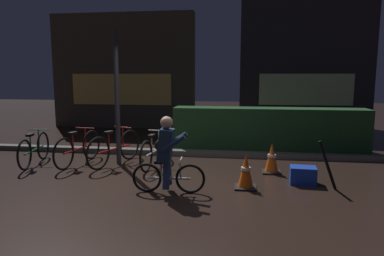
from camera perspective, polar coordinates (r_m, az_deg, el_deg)
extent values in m
plane|color=black|center=(6.25, -2.63, -8.96)|extent=(40.00, 40.00, 0.00)
cube|color=#56544F|center=(8.33, 0.20, -4.08)|extent=(12.00, 0.24, 0.12)
cube|color=#214723|center=(9.08, 12.33, -0.17)|extent=(4.80, 0.70, 1.08)
cube|color=#42382D|center=(13.08, -11.14, 9.06)|extent=(5.20, 0.50, 4.08)
cube|color=#E5B751|center=(12.84, -11.45, 6.20)|extent=(3.64, 0.04, 1.10)
cube|color=#262328|center=(13.26, 18.05, 10.94)|extent=(4.59, 0.50, 5.07)
cube|color=#BFCC8C|center=(12.98, 18.03, 5.98)|extent=(3.22, 0.04, 1.10)
cylinder|color=#2D2D33|center=(7.54, -12.12, 4.74)|extent=(0.10, 0.10, 2.81)
torus|color=black|center=(8.60, -23.10, -2.64)|extent=(0.15, 0.63, 0.63)
torus|color=black|center=(7.76, -25.63, -3.95)|extent=(0.15, 0.63, 0.63)
cylinder|color=#236B38|center=(8.18, -24.30, -3.27)|extent=(0.19, 0.93, 0.04)
cylinder|color=#236B38|center=(8.00, -24.83, -2.27)|extent=(0.03, 0.03, 0.35)
cube|color=black|center=(7.97, -24.91, -1.03)|extent=(0.13, 0.21, 0.05)
cylinder|color=#236B38|center=(8.38, -23.70, -1.59)|extent=(0.03, 0.03, 0.39)
cylinder|color=#236B38|center=(8.35, -23.78, -0.26)|extent=(0.46, 0.10, 0.02)
torus|color=black|center=(8.25, -16.06, -2.63)|extent=(0.15, 0.66, 0.66)
torus|color=black|center=(7.47, -20.19, -3.98)|extent=(0.15, 0.66, 0.66)
cylinder|color=#B21919|center=(7.85, -18.02, -3.27)|extent=(0.19, 0.98, 0.04)
cylinder|color=#B21919|center=(7.68, -18.82, -2.17)|extent=(0.03, 0.03, 0.37)
cube|color=black|center=(7.65, -18.88, -0.81)|extent=(0.13, 0.21, 0.05)
cylinder|color=#B21919|center=(8.03, -16.98, -1.46)|extent=(0.03, 0.03, 0.42)
cylinder|color=#B21919|center=(8.00, -17.05, 0.00)|extent=(0.46, 0.09, 0.02)
torus|color=black|center=(8.01, -10.12, -2.70)|extent=(0.27, 0.65, 0.68)
torus|color=black|center=(7.26, -15.05, -4.02)|extent=(0.27, 0.65, 0.68)
cylinder|color=#B21919|center=(7.63, -12.46, -3.33)|extent=(0.38, 0.96, 0.04)
cylinder|color=#B21919|center=(7.46, -13.39, -2.14)|extent=(0.03, 0.03, 0.38)
cube|color=black|center=(7.43, -13.44, -0.70)|extent=(0.16, 0.22, 0.05)
cylinder|color=#B21919|center=(7.80, -11.19, -1.44)|extent=(0.03, 0.03, 0.43)
cylinder|color=#B21919|center=(7.77, -11.24, 0.11)|extent=(0.44, 0.18, 0.02)
torus|color=black|center=(7.77, -4.88, -3.08)|extent=(0.11, 0.64, 0.64)
torus|color=black|center=(6.91, -7.48, -4.60)|extent=(0.11, 0.64, 0.64)
cylinder|color=silver|center=(7.34, -6.10, -3.80)|extent=(0.14, 0.95, 0.04)
cylinder|color=silver|center=(7.15, -6.59, -2.68)|extent=(0.03, 0.03, 0.36)
cube|color=black|center=(7.12, -6.61, -1.27)|extent=(0.12, 0.21, 0.05)
cylinder|color=silver|center=(7.54, -5.43, -1.91)|extent=(0.03, 0.03, 0.40)
cylinder|color=silver|center=(7.51, -5.45, -0.41)|extent=(0.46, 0.07, 0.02)
cube|color=black|center=(6.05, 8.70, -9.50)|extent=(0.36, 0.36, 0.03)
cone|color=#EA560F|center=(5.97, 8.77, -6.81)|extent=(0.26, 0.26, 0.56)
cylinder|color=white|center=(5.96, 8.77, -6.55)|extent=(0.16, 0.16, 0.05)
cube|color=black|center=(7.07, 12.80, -6.98)|extent=(0.36, 0.36, 0.03)
cone|color=#EA560F|center=(6.99, 12.87, -4.65)|extent=(0.26, 0.26, 0.56)
cylinder|color=white|center=(6.99, 12.88, -4.42)|extent=(0.16, 0.16, 0.05)
cube|color=#193DB7|center=(6.48, 17.63, -7.33)|extent=(0.46, 0.35, 0.30)
torus|color=black|center=(5.65, -0.29, -8.28)|extent=(0.49, 0.07, 0.48)
torus|color=black|center=(5.76, -7.35, -8.03)|extent=(0.49, 0.07, 0.48)
cylinder|color=silver|center=(5.70, -3.85, -8.17)|extent=(0.70, 0.07, 0.04)
cylinder|color=silver|center=(5.68, -5.10, -6.85)|extent=(0.03, 0.03, 0.26)
cube|color=black|center=(5.65, -5.12, -5.56)|extent=(0.21, 0.11, 0.05)
cylinder|color=silver|center=(5.63, -1.91, -6.79)|extent=(0.03, 0.03, 0.30)
cylinder|color=silver|center=(5.59, -1.91, -5.32)|extent=(0.05, 0.46, 0.02)
cylinder|color=navy|center=(5.78, -3.90, -7.32)|extent=(0.12, 0.21, 0.42)
cylinder|color=navy|center=(5.59, -4.22, -7.87)|extent=(0.12, 0.21, 0.42)
cube|color=#192D47|center=(5.57, -4.31, -2.79)|extent=(0.28, 0.33, 0.54)
sphere|color=tan|center=(5.51, -4.15, 0.88)|extent=(0.20, 0.20, 0.20)
cylinder|color=#192D47|center=(5.68, -2.69, -2.05)|extent=(0.40, 0.10, 0.29)
cylinder|color=#192D47|center=(5.41, -3.10, -2.59)|extent=(0.40, 0.10, 0.29)
ellipsoid|color=black|center=(5.79, -4.57, -2.88)|extent=(0.33, 0.18, 0.24)
cylinder|color=black|center=(6.25, 21.19, -5.66)|extent=(0.34, 0.08, 0.82)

